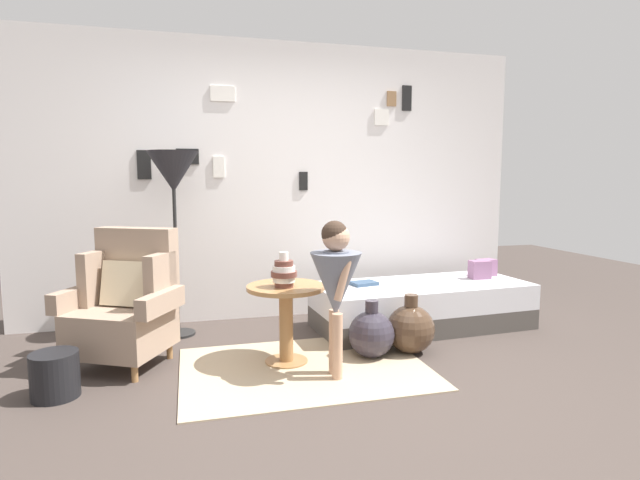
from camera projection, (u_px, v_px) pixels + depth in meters
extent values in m
plane|color=#423833|center=(336.00, 395.00, 3.08)|extent=(12.00, 12.00, 0.00)
cube|color=silver|center=(278.00, 182.00, 4.80)|extent=(4.80, 0.10, 2.60)
cube|color=white|center=(219.00, 167.00, 4.59)|extent=(0.10, 0.02, 0.19)
cube|color=beige|center=(219.00, 167.00, 4.59)|extent=(0.08, 0.01, 0.15)
cube|color=black|center=(407.00, 98.00, 4.98)|extent=(0.10, 0.02, 0.24)
cube|color=gray|center=(407.00, 98.00, 4.98)|extent=(0.08, 0.01, 0.19)
cube|color=black|center=(144.00, 165.00, 4.43)|extent=(0.12, 0.02, 0.26)
cube|color=gray|center=(144.00, 165.00, 4.42)|extent=(0.09, 0.01, 0.20)
cube|color=olive|center=(391.00, 99.00, 4.94)|extent=(0.10, 0.02, 0.14)
cube|color=#BABAB9|center=(392.00, 99.00, 4.94)|extent=(0.07, 0.01, 0.11)
cube|color=black|center=(303.00, 181.00, 4.81)|extent=(0.08, 0.02, 0.17)
cube|color=silver|center=(303.00, 181.00, 4.81)|extent=(0.06, 0.01, 0.14)
cube|color=white|center=(381.00, 117.00, 4.94)|extent=(0.15, 0.02, 0.15)
cube|color=gray|center=(382.00, 117.00, 4.93)|extent=(0.11, 0.01, 0.12)
cube|color=white|center=(223.00, 94.00, 4.53)|extent=(0.22, 0.02, 0.14)
cube|color=silver|center=(223.00, 94.00, 4.53)|extent=(0.17, 0.01, 0.11)
cube|color=black|center=(188.00, 157.00, 4.51)|extent=(0.20, 0.02, 0.14)
cube|color=#B3B3B1|center=(188.00, 156.00, 4.51)|extent=(0.15, 0.01, 0.11)
cube|color=tan|center=(305.00, 368.00, 3.52)|extent=(1.70, 1.24, 0.01)
cylinder|color=#9E7042|center=(71.00, 367.00, 3.39)|extent=(0.04, 0.04, 0.12)
cylinder|color=#9E7042|center=(135.00, 373.00, 3.29)|extent=(0.04, 0.04, 0.12)
cylinder|color=#9E7042|center=(112.00, 346.00, 3.83)|extent=(0.04, 0.04, 0.12)
cylinder|color=#9E7042|center=(170.00, 350.00, 3.72)|extent=(0.04, 0.04, 0.12)
cube|color=gray|center=(121.00, 330.00, 3.53)|extent=(0.79, 0.77, 0.30)
cube|color=gray|center=(137.00, 265.00, 3.71)|extent=(0.60, 0.40, 0.55)
cube|color=gray|center=(96.00, 278.00, 3.64)|extent=(0.21, 0.31, 0.39)
cube|color=gray|center=(160.00, 281.00, 3.53)|extent=(0.21, 0.31, 0.39)
cube|color=gray|center=(77.00, 297.00, 3.56)|extent=(0.31, 0.49, 0.14)
cube|color=gray|center=(161.00, 302.00, 3.42)|extent=(0.31, 0.49, 0.14)
cube|color=beige|center=(128.00, 284.00, 3.59)|extent=(0.40, 0.31, 0.33)
cube|color=#4C4742|center=(421.00, 317.00, 4.53)|extent=(1.95, 0.92, 0.18)
cube|color=silver|center=(422.00, 295.00, 4.50)|extent=(1.95, 0.92, 0.22)
cube|color=gray|center=(486.00, 267.00, 4.84)|extent=(0.19, 0.14, 0.16)
cube|color=gray|center=(480.00, 270.00, 4.69)|extent=(0.19, 0.13, 0.17)
cylinder|color=#9E7042|center=(286.00, 361.00, 3.64)|extent=(0.31, 0.31, 0.02)
cylinder|color=#9E7042|center=(286.00, 325.00, 3.61)|extent=(0.10, 0.10, 0.52)
cylinder|color=#9E7042|center=(286.00, 287.00, 3.57)|extent=(0.56, 0.56, 0.03)
cylinder|color=brown|center=(284.00, 284.00, 3.51)|extent=(0.13, 0.13, 0.04)
cylinder|color=white|center=(284.00, 279.00, 3.51)|extent=(0.16, 0.16, 0.04)
cylinder|color=brown|center=(284.00, 274.00, 3.50)|extent=(0.18, 0.18, 0.04)
cylinder|color=white|center=(284.00, 269.00, 3.50)|extent=(0.16, 0.16, 0.04)
cylinder|color=brown|center=(284.00, 263.00, 3.49)|extent=(0.13, 0.13, 0.04)
cylinder|color=white|center=(284.00, 256.00, 3.49)|extent=(0.06, 0.06, 0.06)
cylinder|color=black|center=(179.00, 333.00, 4.30)|extent=(0.28, 0.28, 0.02)
cylinder|color=black|center=(176.00, 249.00, 4.22)|extent=(0.03, 0.03, 1.45)
cone|color=#232328|center=(173.00, 172.00, 4.14)|extent=(0.42, 0.42, 0.34)
cylinder|color=tan|center=(337.00, 347.00, 3.30)|extent=(0.07, 0.07, 0.45)
cylinder|color=tan|center=(334.00, 342.00, 3.40)|extent=(0.07, 0.07, 0.45)
cone|color=slate|center=(336.00, 285.00, 3.30)|extent=(0.34, 0.34, 0.43)
cylinder|color=slate|center=(336.00, 263.00, 3.28)|extent=(0.17, 0.17, 0.16)
cylinder|color=tan|center=(343.00, 279.00, 3.18)|extent=(0.12, 0.06, 0.29)
cylinder|color=tan|center=(335.00, 272.00, 3.41)|extent=(0.12, 0.06, 0.29)
sphere|color=tan|center=(336.00, 237.00, 3.26)|extent=(0.18, 0.18, 0.18)
sphere|color=#38281E|center=(335.00, 234.00, 3.26)|extent=(0.17, 0.17, 0.17)
cube|color=#344C69|center=(364.00, 283.00, 4.41)|extent=(0.25, 0.20, 0.03)
sphere|color=#332D38|center=(371.00, 334.00, 3.74)|extent=(0.35, 0.35, 0.35)
cylinder|color=#332D38|center=(372.00, 306.00, 3.71)|extent=(0.10, 0.10, 0.09)
sphere|color=#473323|center=(410.00, 329.00, 3.83)|extent=(0.37, 0.37, 0.37)
cylinder|color=#473323|center=(411.00, 300.00, 3.81)|extent=(0.10, 0.10, 0.09)
cylinder|color=black|center=(55.00, 375.00, 3.04)|extent=(0.28, 0.28, 0.28)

